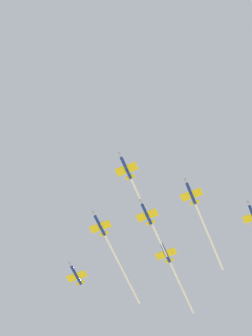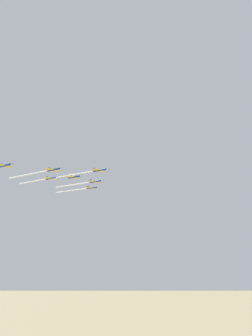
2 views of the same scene
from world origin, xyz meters
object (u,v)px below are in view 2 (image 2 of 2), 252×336
jet_lead (84,173)px  jet_port_trail (42,180)px  jet_starboard_inner (40,172)px  jet_port_outer (74,177)px  jet_center_rear (5,165)px  jet_port_inner (84,183)px  jet_starboard_outer (81,189)px

jet_lead → jet_port_trail: jet_port_trail is taller
jet_starboard_inner → jet_port_outer: jet_starboard_inner is taller
jet_port_outer → jet_starboard_inner: bearing=-28.7°
jet_port_outer → jet_center_rear: 37.52m
jet_port_inner → jet_port_trail: size_ratio=1.11×
jet_lead → jet_center_rear: size_ratio=3.75×
jet_lead → jet_center_rear: bearing=-33.4°
jet_center_rear → jet_port_trail: 36.06m
jet_starboard_outer → jet_lead: bearing=43.7°
jet_center_rear → jet_port_trail: size_ratio=0.33×
jet_port_outer → jet_starboard_outer: 42.66m
jet_port_inner → jet_port_outer: 18.88m
jet_port_outer → jet_port_trail: (-16.23, -21.40, 1.59)m
jet_lead → jet_port_trail: size_ratio=1.24×
jet_port_outer → jet_center_rear: size_ratio=1.00×
jet_port_outer → jet_starboard_outer: jet_starboard_outer is taller
jet_port_inner → jet_port_outer: jet_port_inner is taller
jet_starboard_outer → jet_center_rear: bearing=8.4°
jet_port_inner → jet_port_trail: (2.24, -25.34, 1.37)m
jet_port_inner → jet_center_rear: size_ratio=3.37×
jet_port_inner → jet_port_trail: 25.47m
jet_starboard_outer → jet_port_outer: bearing=36.7°
jet_port_inner → jet_port_outer: (18.47, -3.94, -0.22)m
jet_lead → jet_starboard_inner: jet_lead is taller
jet_center_rear → jet_port_inner: bearing=171.8°
jet_port_inner → jet_center_rear: jet_center_rear is taller
jet_center_rear → jet_starboard_outer: bearing=-171.6°
jet_starboard_inner → jet_center_rear: jet_center_rear is taller
jet_port_outer → jet_starboard_outer: bearing=-143.3°
jet_lead → jet_center_rear: 40.94m
jet_port_inner → jet_port_outer: size_ratio=3.37×
jet_starboard_inner → jet_port_outer: size_ratio=3.63×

